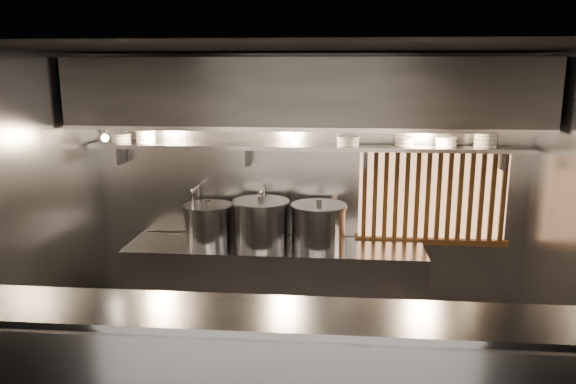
% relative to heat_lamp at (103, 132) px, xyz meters
% --- Properties ---
extents(ceiling, '(4.50, 4.50, 0.00)m').
position_rel_heat_lamp_xyz_m(ceiling, '(1.90, -0.85, 0.73)').
color(ceiling, black).
rests_on(ceiling, wall_back).
extents(wall_back, '(4.50, 0.00, 4.50)m').
position_rel_heat_lamp_xyz_m(wall_back, '(1.90, 0.65, -0.67)').
color(wall_back, gray).
rests_on(wall_back, floor).
extents(wall_left, '(0.00, 3.00, 3.00)m').
position_rel_heat_lamp_xyz_m(wall_left, '(-0.35, -0.85, -0.67)').
color(wall_left, gray).
rests_on(wall_left, floor).
extents(cooking_bench, '(3.00, 0.70, 0.90)m').
position_rel_heat_lamp_xyz_m(cooking_bench, '(1.60, 0.28, -1.62)').
color(cooking_bench, '#99999F').
rests_on(cooking_bench, floor).
extents(bowl_shelf, '(4.40, 0.34, 0.04)m').
position_rel_heat_lamp_xyz_m(bowl_shelf, '(1.90, 0.47, -0.19)').
color(bowl_shelf, '#99999F').
rests_on(bowl_shelf, wall_back).
extents(exhaust_hood, '(4.40, 0.81, 0.65)m').
position_rel_heat_lamp_xyz_m(exhaust_hood, '(1.90, 0.25, 0.36)').
color(exhaust_hood, '#2D2D30').
rests_on(exhaust_hood, ceiling).
extents(wood_screen, '(1.56, 0.09, 1.04)m').
position_rel_heat_lamp_xyz_m(wood_screen, '(3.20, 0.60, -0.69)').
color(wood_screen, '#ECA36A').
rests_on(wood_screen, wall_back).
extents(faucet_left, '(0.04, 0.30, 0.50)m').
position_rel_heat_lamp_xyz_m(faucet_left, '(0.75, 0.52, -0.76)').
color(faucet_left, silver).
rests_on(faucet_left, wall_back).
extents(faucet_right, '(0.04, 0.30, 0.50)m').
position_rel_heat_lamp_xyz_m(faucet_right, '(1.45, 0.52, -0.76)').
color(faucet_right, silver).
rests_on(faucet_right, wall_back).
extents(heat_lamp, '(0.25, 0.35, 0.20)m').
position_rel_heat_lamp_xyz_m(heat_lamp, '(0.00, 0.00, 0.00)').
color(heat_lamp, '#99999F').
rests_on(heat_lamp, exhaust_hood).
extents(pendant_bulb, '(0.09, 0.09, 0.19)m').
position_rel_heat_lamp_xyz_m(pendant_bulb, '(1.80, 0.35, -0.11)').
color(pendant_bulb, '#2D2D30').
rests_on(pendant_bulb, exhaust_hood).
extents(stock_pot_left, '(0.56, 0.56, 0.44)m').
position_rel_heat_lamp_xyz_m(stock_pot_left, '(0.91, 0.32, -0.97)').
color(stock_pot_left, '#99999F').
rests_on(stock_pot_left, cooking_bench).
extents(stock_pot_mid, '(0.61, 0.61, 0.47)m').
position_rel_heat_lamp_xyz_m(stock_pot_mid, '(2.04, 0.30, -0.95)').
color(stock_pot_mid, '#99999F').
rests_on(stock_pot_mid, cooking_bench).
extents(stock_pot_right, '(0.73, 0.73, 0.50)m').
position_rel_heat_lamp_xyz_m(stock_pot_right, '(1.46, 0.29, -0.94)').
color(stock_pot_right, '#99999F').
rests_on(stock_pot_right, cooking_bench).
extents(bowl_stack_0, '(0.21, 0.21, 0.09)m').
position_rel_heat_lamp_xyz_m(bowl_stack_0, '(-0.01, 0.47, -0.12)').
color(bowl_stack_0, white).
rests_on(bowl_stack_0, bowl_shelf).
extents(bowl_stack_1, '(0.21, 0.21, 0.13)m').
position_rel_heat_lamp_xyz_m(bowl_stack_1, '(0.25, 0.47, -0.10)').
color(bowl_stack_1, white).
rests_on(bowl_stack_1, bowl_shelf).
extents(bowl_stack_2, '(0.23, 0.23, 0.09)m').
position_rel_heat_lamp_xyz_m(bowl_stack_2, '(2.32, 0.47, -0.12)').
color(bowl_stack_2, white).
rests_on(bowl_stack_2, bowl_shelf).
extents(bowl_stack_3, '(0.20, 0.20, 0.09)m').
position_rel_heat_lamp_xyz_m(bowl_stack_3, '(2.87, 0.47, -0.12)').
color(bowl_stack_3, white).
rests_on(bowl_stack_3, bowl_shelf).
extents(bowl_stack_4, '(0.21, 0.21, 0.09)m').
position_rel_heat_lamp_xyz_m(bowl_stack_4, '(3.27, 0.47, -0.12)').
color(bowl_stack_4, white).
rests_on(bowl_stack_4, bowl_shelf).
extents(bowl_stack_5, '(0.23, 0.23, 0.17)m').
position_rel_heat_lamp_xyz_m(bowl_stack_5, '(3.65, 0.47, -0.08)').
color(bowl_stack_5, white).
rests_on(bowl_stack_5, bowl_shelf).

